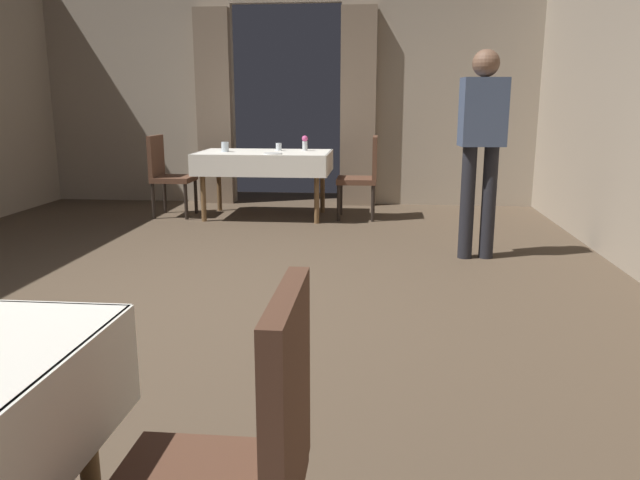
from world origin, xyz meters
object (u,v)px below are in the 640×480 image
object	(u,v)px
chair_mid_right	(364,173)
plate_mid_d	(273,154)
chair_mid_left	(167,172)
dining_table_mid	(265,159)
person_waiter_by_doorway	(482,137)
glass_mid_b	(279,147)
glass_mid_c	(225,147)
flower_vase_mid	(305,143)
chair_near_right	(236,469)

from	to	relation	value
chair_mid_right	plate_mid_d	size ratio (longest dim) A/B	4.49
chair_mid_left	plate_mid_d	distance (m)	1.33
dining_table_mid	person_waiter_by_doorway	xyz separation A→B (m)	(2.14, -1.71, 0.36)
dining_table_mid	chair_mid_left	size ratio (longest dim) A/B	1.61
glass_mid_b	plate_mid_d	distance (m)	0.48
chair_mid_right	person_waiter_by_doorway	bearing A→B (deg)	-59.69
dining_table_mid	glass_mid_b	xyz separation A→B (m)	(0.14, 0.17, 0.13)
glass_mid_c	person_waiter_by_doorway	world-z (taller)	person_waiter_by_doorway
dining_table_mid	glass_mid_c	xyz separation A→B (m)	(-0.44, -0.06, 0.14)
chair_mid_left	glass_mid_b	size ratio (longest dim) A/B	10.68
flower_vase_mid	person_waiter_by_doorway	bearing A→B (deg)	-48.11
flower_vase_mid	glass_mid_c	bearing A→B (deg)	-165.16
dining_table_mid	chair_mid_right	world-z (taller)	chair_mid_right
plate_mid_d	dining_table_mid	bearing A→B (deg)	116.43
chair_mid_right	plate_mid_d	distance (m)	1.06
dining_table_mid	glass_mid_b	distance (m)	0.26
plate_mid_d	person_waiter_by_doorway	distance (m)	2.45
glass_mid_c	plate_mid_d	size ratio (longest dim) A/B	0.54
chair_mid_right	plate_mid_d	xyz separation A→B (m)	(-0.98, -0.31, 0.24)
chair_mid_left	glass_mid_c	distance (m)	0.75
dining_table_mid	flower_vase_mid	size ratio (longest dim) A/B	8.64
chair_mid_right	glass_mid_c	size ratio (longest dim) A/B	8.29
chair_mid_right	dining_table_mid	bearing A→B (deg)	-179.76
chair_near_right	chair_mid_right	bearing A→B (deg)	88.65
dining_table_mid	person_waiter_by_doorway	size ratio (longest dim) A/B	0.87
chair_mid_left	glass_mid_c	size ratio (longest dim) A/B	8.29
flower_vase_mid	glass_mid_b	xyz separation A→B (m)	(-0.31, -0.01, -0.05)
dining_table_mid	flower_vase_mid	distance (m)	0.51
chair_mid_right	chair_mid_left	distance (m)	2.27
dining_table_mid	chair_mid_left	xyz separation A→B (m)	(-1.14, -0.06, -0.15)
glass_mid_b	chair_near_right	bearing A→B (deg)	-81.67
flower_vase_mid	plate_mid_d	bearing A→B (deg)	-121.13
chair_mid_left	flower_vase_mid	distance (m)	1.63
glass_mid_b	plate_mid_d	world-z (taller)	glass_mid_b
chair_mid_left	flower_vase_mid	bearing A→B (deg)	8.65
chair_near_right	chair_mid_left	distance (m)	6.05
chair_near_right	person_waiter_by_doorway	world-z (taller)	person_waiter_by_doorway
person_waiter_by_doorway	chair_near_right	bearing A→B (deg)	-105.86
glass_mid_c	person_waiter_by_doorway	size ratio (longest dim) A/B	0.07
chair_mid_left	flower_vase_mid	size ratio (longest dim) A/B	5.35
chair_near_right	flower_vase_mid	distance (m)	5.93
chair_near_right	flower_vase_mid	xyz separation A→B (m)	(-0.56, 5.90, 0.33)
chair_mid_right	person_waiter_by_doorway	xyz separation A→B (m)	(1.00, -1.72, 0.51)
chair_mid_left	plate_mid_d	size ratio (longest dim) A/B	4.49
plate_mid_d	flower_vase_mid	bearing A→B (deg)	58.87
chair_near_right	glass_mid_c	bearing A→B (deg)	104.27
flower_vase_mid	person_waiter_by_doorway	size ratio (longest dim) A/B	0.10
dining_table_mid	person_waiter_by_doorway	world-z (taller)	person_waiter_by_doorway
dining_table_mid	chair_near_right	xyz separation A→B (m)	(1.00, -5.72, -0.15)
glass_mid_b	plate_mid_d	bearing A→B (deg)	-88.31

